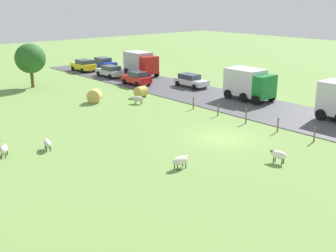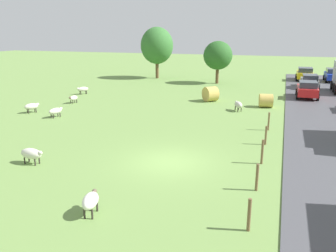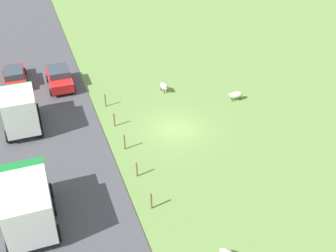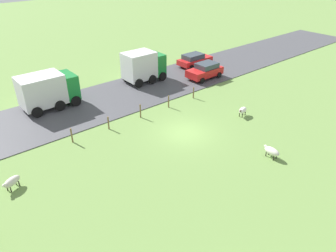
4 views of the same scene
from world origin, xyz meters
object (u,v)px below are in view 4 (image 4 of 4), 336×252
object	(u,v)px
sheep_6	(12,182)
car_3	(205,70)
truck_0	(48,90)
truck_1	(143,66)
sheep_4	(272,151)
sheep_2	(243,110)
car_6	(194,59)

from	to	relation	value
sheep_6	car_3	distance (m)	23.30
truck_0	truck_1	distance (m)	10.45
sheep_4	sheep_6	distance (m)	17.16
sheep_4	truck_1	bearing A→B (deg)	-5.25
sheep_2	sheep_6	distance (m)	18.76
truck_0	car_6	bearing A→B (deg)	-89.99
sheep_4	truck_0	world-z (taller)	truck_0
truck_1	car_6	bearing A→B (deg)	-88.42
car_6	sheep_4	bearing A→B (deg)	151.83
truck_1	sheep_2	bearing A→B (deg)	-171.35
sheep_6	car_6	distance (m)	26.39
sheep_2	sheep_4	world-z (taller)	sheep_2
sheep_2	truck_1	size ratio (longest dim) A/B	0.27
sheep_6	car_3	bearing A→B (deg)	-75.68
sheep_6	truck_1	distance (m)	19.18
sheep_2	sheep_4	bearing A→B (deg)	147.05
truck_0	car_3	bearing A→B (deg)	-103.15
sheep_2	sheep_6	bearing A→B (deg)	81.32
sheep_2	sheep_6	size ratio (longest dim) A/B	0.92
truck_1	car_3	size ratio (longest dim) A/B	1.07
sheep_6	truck_0	distance (m)	11.50
truck_0	car_3	world-z (taller)	truck_0
car_6	truck_0	bearing A→B (deg)	90.01
sheep_4	truck_0	size ratio (longest dim) A/B	0.26
sheep_4	truck_0	xyz separation A→B (m)	(17.76, 8.84, 1.25)
sheep_4	truck_1	size ratio (longest dim) A/B	0.30
car_3	truck_0	bearing A→B (deg)	76.85
sheep_2	car_3	distance (m)	9.50
sheep_6	truck_0	xyz separation A→B (m)	(9.58, -6.24, 1.25)
car_6	truck_1	bearing A→B (deg)	91.58
sheep_6	truck_1	world-z (taller)	truck_1
sheep_2	truck_1	world-z (taller)	truck_1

